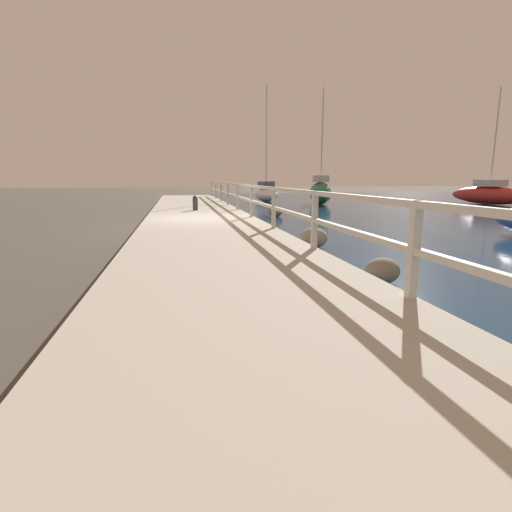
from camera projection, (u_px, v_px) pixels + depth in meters
ground_plane at (201, 228)px, 13.54m from camera, size 120.00×120.00×0.00m
dock_walkway at (201, 223)px, 13.51m from camera, size 3.68×36.00×0.36m
railing at (252, 195)px, 13.66m from camera, size 0.10×32.50×1.08m
boulder_near_dock at (382, 271)px, 6.40m from camera, size 0.56×0.50×0.42m
boulder_water_edge at (314, 238)px, 9.62m from camera, size 0.67×0.60×0.50m
boulder_upstream at (276, 211)px, 17.53m from camera, size 0.65×0.58×0.49m
mooring_bollard at (195, 203)px, 16.42m from camera, size 0.21×0.21×0.61m
sailboat_white at (266, 193)px, 28.40m from camera, size 1.77×3.19×7.87m
sailboat_red at (489, 194)px, 25.49m from camera, size 2.59×5.57×7.10m
sailboat_green at (320, 192)px, 25.64m from camera, size 2.02×3.65×7.10m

